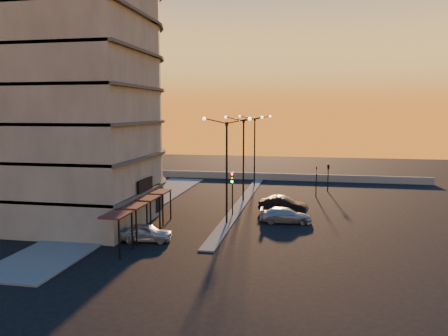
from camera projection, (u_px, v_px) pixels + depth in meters
The scene contains 14 objects.
ground at pixel (227, 224), 38.91m from camera, with size 120.00×120.00×0.00m, color black.
sidewalk_west at pixel (133, 209), 44.78m from camera, with size 5.00×40.00×0.12m, color #535350.
median at pixel (243, 201), 48.64m from camera, with size 1.20×36.00×0.12m, color #535350.
parapet at pixel (273, 177), 63.78m from camera, with size 44.00×0.50×1.00m, color slate.
building at pixel (77, 90), 40.05m from camera, with size 14.35×17.08×25.00m.
streetlamp_near at pixel (227, 162), 38.19m from camera, with size 4.32×0.32×9.51m.
streetlamp_mid at pixel (243, 152), 47.93m from camera, with size 4.32×0.32×9.51m.
streetlamp_far at pixel (255, 145), 57.66m from camera, with size 4.32×0.32×9.51m.
traffic_light_main at pixel (232, 187), 41.34m from camera, with size 0.28×0.44×4.25m.
signal_east_a at pixel (316, 181), 50.78m from camera, with size 0.13×0.16×3.60m.
signal_east_b at pixel (328, 167), 54.24m from camera, with size 0.42×1.99×3.60m.
car_hatchback at pixel (146, 232), 33.66m from camera, with size 1.64×4.07×1.39m, color #AEB0B6.
car_sedan at pixel (283, 205), 43.21m from camera, with size 1.67×4.78×1.58m, color black.
car_wagon at pixel (286, 215), 39.30m from camera, with size 1.89×4.64×1.35m, color #95989C.
Camera 1 is at (7.00, -37.29, 9.98)m, focal length 35.00 mm.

